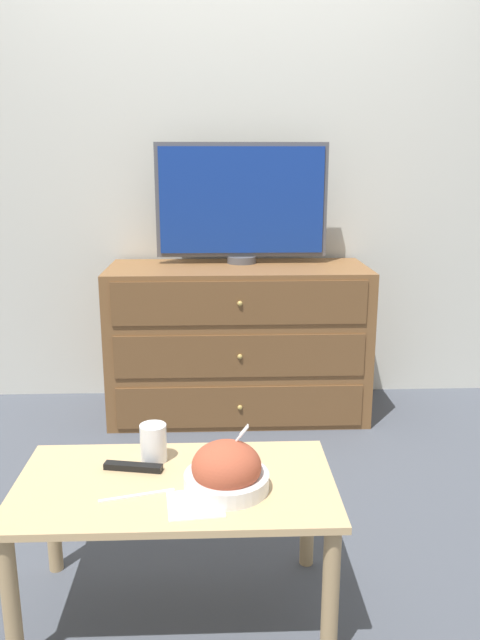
# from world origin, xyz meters

# --- Properties ---
(ground_plane) EXTENTS (12.00, 12.00, 0.00)m
(ground_plane) POSITION_xyz_m (0.00, 0.00, 0.00)
(ground_plane) COLOR #474C56
(wall_back) EXTENTS (12.00, 0.05, 2.60)m
(wall_back) POSITION_xyz_m (0.00, 0.03, 1.30)
(wall_back) COLOR silver
(wall_back) RESTS_ON ground_plane
(dresser) EXTENTS (1.26, 0.53, 0.76)m
(dresser) POSITION_xyz_m (0.04, -0.28, 0.38)
(dresser) COLOR brown
(dresser) RESTS_ON ground_plane
(tv) EXTENTS (0.84, 0.14, 0.59)m
(tv) POSITION_xyz_m (0.06, -0.18, 1.06)
(tv) COLOR #515156
(tv) RESTS_ON dresser
(coffee_table) EXTENTS (0.87, 0.48, 0.41)m
(coffee_table) POSITION_xyz_m (-0.19, -1.75, 0.34)
(coffee_table) COLOR tan
(coffee_table) RESTS_ON ground_plane
(takeout_bowl) EXTENTS (0.23, 0.23, 0.17)m
(takeout_bowl) POSITION_xyz_m (-0.05, -1.79, 0.46)
(takeout_bowl) COLOR silver
(takeout_bowl) RESTS_ON coffee_table
(drink_cup) EXTENTS (0.08, 0.08, 0.11)m
(drink_cup) POSITION_xyz_m (-0.26, -1.62, 0.46)
(drink_cup) COLOR white
(drink_cup) RESTS_ON coffee_table
(napkin) EXTENTS (0.16, 0.16, 0.00)m
(napkin) POSITION_xyz_m (-0.13, -1.87, 0.41)
(napkin) COLOR white
(napkin) RESTS_ON coffee_table
(knife) EXTENTS (0.19, 0.06, 0.01)m
(knife) POSITION_xyz_m (-0.28, -1.82, 0.41)
(knife) COLOR white
(knife) RESTS_ON coffee_table
(remote_control) EXTENTS (0.17, 0.06, 0.02)m
(remote_control) POSITION_xyz_m (-0.31, -1.68, 0.42)
(remote_control) COLOR black
(remote_control) RESTS_ON coffee_table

